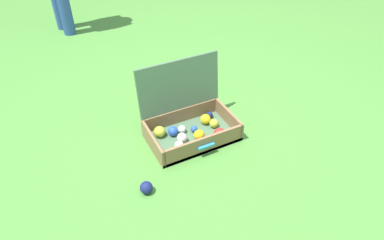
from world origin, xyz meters
TOP-DOWN VIEW (x-y plane):
  - ground_plane at (0.00, 0.00)m, footprint 16.00×16.00m
  - open_suitcase at (-0.01, 0.01)m, footprint 0.58×0.42m
  - stray_ball_on_grass at (-0.44, -0.33)m, footprint 0.07×0.07m

SIDE VIEW (x-z plane):
  - ground_plane at x=0.00m, z-range 0.00..0.00m
  - stray_ball_on_grass at x=-0.44m, z-range 0.00..0.07m
  - open_suitcase at x=-0.01m, z-range -0.13..0.35m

